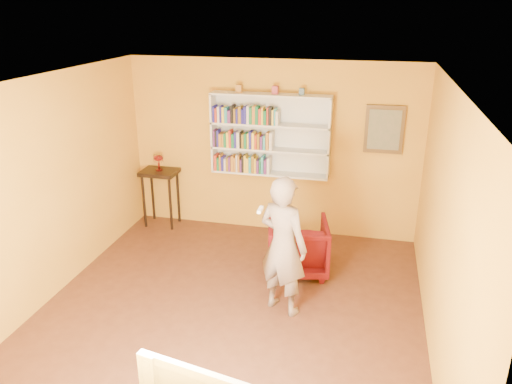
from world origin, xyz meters
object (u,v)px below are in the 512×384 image
bookshelf (271,134)px  armchair (298,246)px  console_table (160,180)px  ruby_lustre (158,159)px  person (283,246)px

bookshelf → armchair: bearing=-62.1°
console_table → armchair: 2.66m
ruby_lustre → armchair: (2.42, -1.03, -0.75)m
console_table → ruby_lustre: size_ratio=3.67×
ruby_lustre → person: (2.38, -1.98, -0.28)m
bookshelf → armchair: size_ratio=2.21×
armchair → person: size_ratio=0.48×
ruby_lustre → bookshelf: bearing=5.1°
bookshelf → ruby_lustre: bearing=-174.9°
bookshelf → person: size_ratio=1.07×
armchair → person: person is taller
armchair → bookshelf: bearing=-74.0°
ruby_lustre → armchair: 2.73m
ruby_lustre → armchair: size_ratio=0.31×
person → bookshelf: bearing=-50.4°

